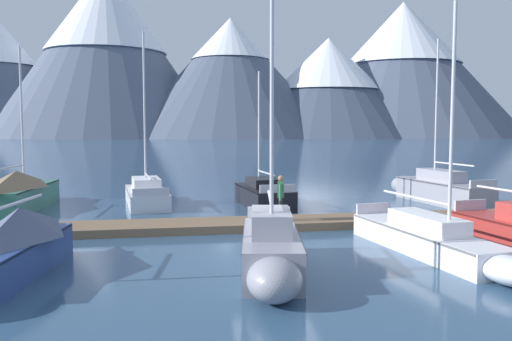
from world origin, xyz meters
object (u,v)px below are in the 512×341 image
Objects in this scene: sailboat_mid_dock_starboard at (271,250)px; sailboat_last_slip at (435,189)px; sailboat_far_berth at (261,193)px; person_on_dock at (281,195)px; sailboat_outer_slip at (434,240)px; sailboat_second_berth at (11,246)px; sailboat_nearest_berth at (22,190)px; sailboat_mid_dock_port at (146,193)px.

sailboat_last_slip is (9.91, 12.54, 0.03)m from sailboat_mid_dock_starboard.
sailboat_far_berth is 6.14m from person_on_dock.
sailboat_mid_dock_starboard is 5.21m from sailboat_outer_slip.
sailboat_last_slip is at bearing 0.97° from sailboat_far_berth.
sailboat_mid_dock_starboard is (6.50, -0.39, -0.17)m from sailboat_second_berth.
sailboat_nearest_berth is 4.44× the size of person_on_dock.
person_on_dock is (-3.83, 4.76, 0.77)m from sailboat_outer_slip.
sailboat_far_berth is at bearing 57.76° from sailboat_second_berth.
sailboat_last_slip is (20.02, 0.31, -0.19)m from sailboat_nearest_berth.
sailboat_far_berth is at bearing -179.03° from sailboat_last_slip.
sailboat_second_berth reaches higher than sailboat_mid_dock_port.
sailboat_second_berth is 20.41m from sailboat_last_slip.
sailboat_outer_slip is at bearing -50.71° from sailboat_mid_dock_port.
person_on_dock is at bearing -144.51° from sailboat_last_slip.
sailboat_far_berth is (7.57, 12.00, -0.26)m from sailboat_second_berth.
sailboat_second_berth is at bearing -122.24° from sailboat_far_berth.
person_on_dock is (7.64, 5.90, 0.44)m from sailboat_second_berth.
sailboat_far_berth is 11.54m from sailboat_outer_slip.
sailboat_outer_slip reaches higher than person_on_dock.
sailboat_last_slip reaches higher than sailboat_outer_slip.
sailboat_mid_dock_port is at bearing 129.29° from sailboat_outer_slip.
sailboat_mid_dock_starboard is 0.96× the size of sailboat_last_slip.
sailboat_far_berth is 8.84m from sailboat_last_slip.
sailboat_second_berth is 1.12× the size of sailboat_mid_dock_starboard.
sailboat_last_slip is at bearing 65.88° from sailboat_outer_slip.
sailboat_last_slip is (16.40, 12.15, -0.14)m from sailboat_second_berth.
sailboat_mid_dock_port is 8.97m from person_on_dock.
sailboat_nearest_berth is 0.96× the size of sailboat_mid_dock_starboard.
sailboat_outer_slip is 0.93× the size of sailboat_last_slip.
sailboat_second_berth is 9.66m from person_on_dock.
person_on_dock is at bearing 128.83° from sailboat_outer_slip.
person_on_dock is (1.14, 6.29, 0.61)m from sailboat_mid_dock_starboard.
sailboat_nearest_berth is at bearing 107.00° from sailboat_second_berth.
sailboat_outer_slip is 6.16m from person_on_dock.
sailboat_mid_dock_port is 1.06× the size of sailboat_mid_dock_starboard.
sailboat_mid_dock_starboard is 6.42m from person_on_dock.
sailboat_outer_slip is at bearing 5.65° from sailboat_second_berth.
sailboat_nearest_berth is 15.88m from sailboat_mid_dock_starboard.
sailboat_nearest_berth is at bearing 152.16° from person_on_dock.
sailboat_outer_slip is at bearing 17.07° from sailboat_mid_dock_starboard.
sailboat_outer_slip is (3.90, -10.86, -0.08)m from sailboat_far_berth.
sailboat_outer_slip is 12.07m from sailboat_last_slip.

